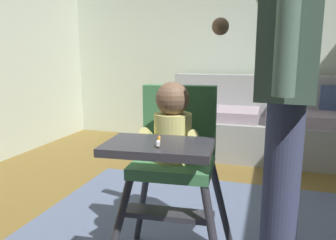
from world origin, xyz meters
name	(u,v)px	position (x,y,z in m)	size (l,w,h in m)	color
wall_far	(227,40)	(0.00, 2.45, 1.27)	(4.96, 0.06, 2.54)	beige
couch	(263,125)	(0.49, 1.93, 0.33)	(2.12, 0.86, 0.86)	gray
high_chair	(174,145)	(0.13, -0.35, 0.67)	(0.66, 0.76, 0.97)	#2F2E35
adult_standing	(287,86)	(0.60, -0.41, 0.96)	(0.51, 0.54, 1.69)	#394060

